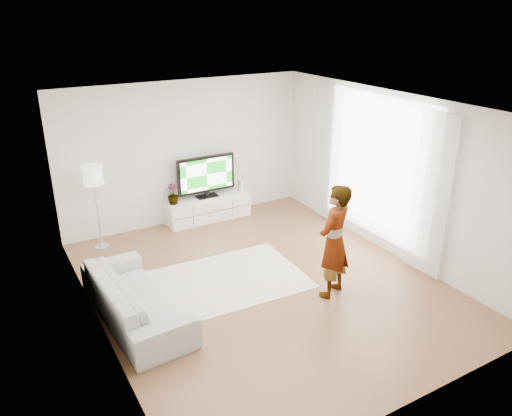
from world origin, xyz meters
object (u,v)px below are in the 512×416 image
player (334,241)px  media_console (208,208)px  rug (228,280)px  sofa (136,297)px  floor_lamp (93,179)px  television (206,175)px

player → media_console: bearing=-107.9°
media_console → rug: bearing=-108.1°
media_console → player: size_ratio=0.99×
sofa → media_console: bearing=-44.7°
rug → floor_lamp: floor_lamp is taller
floor_lamp → sofa: bearing=-92.9°
player → sofa: player is taller
rug → sofa: sofa is taller
media_console → television: (0.00, 0.03, 0.70)m
media_console → player: (0.40, -3.53, 0.64)m
media_console → rug: size_ratio=0.72×
media_console → sofa: size_ratio=0.76×
television → rug: television is taller
media_console → television: bearing=90.0°
player → sofa: 2.93m
floor_lamp → television: bearing=5.6°
television → sofa: 3.62m
player → floor_lamp: size_ratio=1.13×
media_console → sofa: (-2.34, -2.67, 0.09)m
rug → floor_lamp: (-1.44, 2.20, 1.30)m
television → floor_lamp: 2.26m
television → rug: bearing=-107.9°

